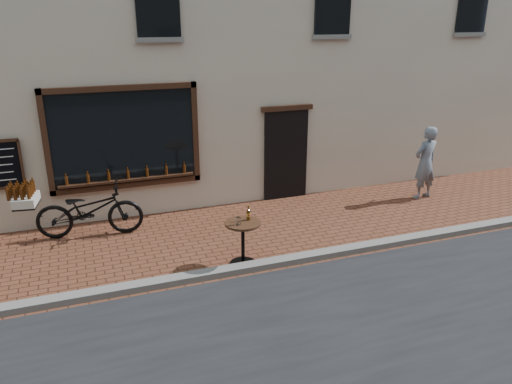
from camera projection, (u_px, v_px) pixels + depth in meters
name	position (u px, v px, depth m)	size (l,w,h in m)	color
ground	(263.00, 273.00, 8.89)	(90.00, 90.00, 0.00)	brown
kerb	(259.00, 265.00, 9.04)	(90.00, 0.25, 0.12)	slate
cargo_bicycle	(87.00, 210.00, 10.22)	(2.59, 1.05, 1.20)	black
bistro_table	(243.00, 234.00, 9.02)	(0.65, 0.65, 1.12)	black
pedestrian	(425.00, 163.00, 12.24)	(0.66, 0.43, 1.81)	slate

